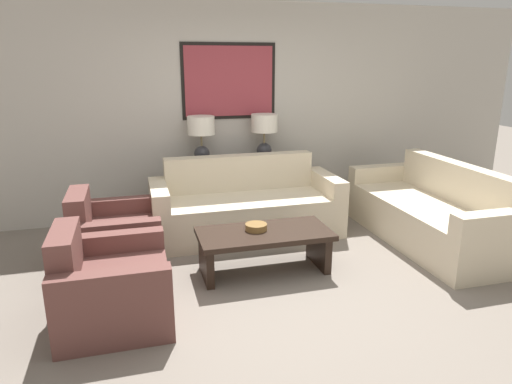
{
  "coord_description": "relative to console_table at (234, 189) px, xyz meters",
  "views": [
    {
      "loc": [
        -1.21,
        -3.31,
        1.94
      ],
      "look_at": [
        -0.02,
        1.01,
        0.65
      ],
      "focal_mm": 32.0,
      "sensor_mm": 36.0,
      "label": 1
    }
  ],
  "objects": [
    {
      "name": "ground_plane",
      "position": [
        0.0,
        -2.15,
        -0.37
      ],
      "size": [
        20.0,
        20.0,
        0.0
      ],
      "primitive_type": "plane",
      "color": "slate"
    },
    {
      "name": "back_wall",
      "position": [
        0.0,
        0.26,
        0.96
      ],
      "size": [
        8.31,
        0.12,
        2.65
      ],
      "color": "beige",
      "rests_on": "ground_plane"
    },
    {
      "name": "console_table",
      "position": [
        0.0,
        0.0,
        0.0
      ],
      "size": [
        1.3,
        0.35,
        0.73
      ],
      "color": "#332319",
      "rests_on": "ground_plane"
    },
    {
      "name": "table_lamp_left",
      "position": [
        -0.4,
        0.0,
        0.74
      ],
      "size": [
        0.33,
        0.33,
        0.57
      ],
      "color": "#333338",
      "rests_on": "console_table"
    },
    {
      "name": "table_lamp_right",
      "position": [
        0.4,
        0.0,
        0.74
      ],
      "size": [
        0.33,
        0.33,
        0.57
      ],
      "color": "#333338",
      "rests_on": "console_table"
    },
    {
      "name": "couch_by_back_wall",
      "position": [
        0.0,
        -0.61,
        -0.06
      ],
      "size": [
        2.13,
        0.86,
        0.87
      ],
      "color": "beige",
      "rests_on": "ground_plane"
    },
    {
      "name": "couch_by_side",
      "position": [
        1.91,
        -1.37,
        -0.06
      ],
      "size": [
        0.86,
        2.13,
        0.87
      ],
      "color": "beige",
      "rests_on": "ground_plane"
    },
    {
      "name": "coffee_table",
      "position": [
        -0.08,
        -1.63,
        -0.06
      ],
      "size": [
        1.24,
        0.6,
        0.41
      ],
      "color": "black",
      "rests_on": "ground_plane"
    },
    {
      "name": "decorative_bowl",
      "position": [
        -0.14,
        -1.58,
        0.07
      ],
      "size": [
        0.21,
        0.21,
        0.06
      ],
      "color": "olive",
      "rests_on": "coffee_table"
    },
    {
      "name": "armchair_near_back_wall",
      "position": [
        -1.45,
        -1.12,
        -0.09
      ],
      "size": [
        0.82,
        0.89,
        0.77
      ],
      "color": "brown",
      "rests_on": "ground_plane"
    },
    {
      "name": "armchair_near_camera",
      "position": [
        -1.45,
        -2.14,
        -0.09
      ],
      "size": [
        0.82,
        0.89,
        0.77
      ],
      "color": "brown",
      "rests_on": "ground_plane"
    }
  ]
}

